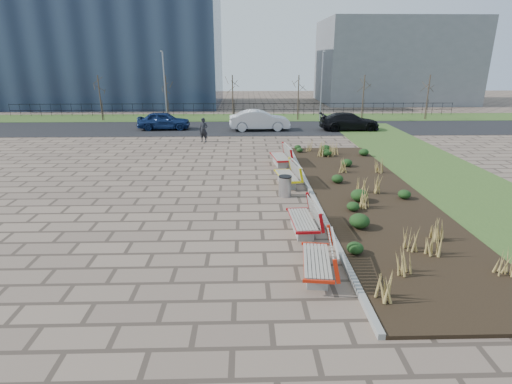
{
  "coord_description": "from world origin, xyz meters",
  "views": [
    {
      "loc": [
        1.13,
        -10.77,
        5.57
      ],
      "look_at": [
        1.5,
        3.0,
        0.9
      ],
      "focal_mm": 28.0,
      "sensor_mm": 36.0,
      "label": 1
    }
  ],
  "objects_px": {
    "litter_bin": "(285,186)",
    "lamp_east": "(321,87)",
    "bench_d": "(280,156)",
    "bench_c": "(287,174)",
    "bench_b": "(302,218)",
    "car_black": "(349,121)",
    "car_blue": "(164,121)",
    "bench_a": "(317,258)",
    "pedestrian": "(204,130)",
    "car_silver": "(260,120)",
    "lamp_west": "(165,87)"
  },
  "relations": [
    {
      "from": "pedestrian",
      "to": "litter_bin",
      "type": "bearing_deg",
      "value": -52.03
    },
    {
      "from": "bench_b",
      "to": "lamp_east",
      "type": "bearing_deg",
      "value": 75.81
    },
    {
      "from": "bench_b",
      "to": "lamp_west",
      "type": "bearing_deg",
      "value": 107.47
    },
    {
      "from": "car_blue",
      "to": "car_silver",
      "type": "height_order",
      "value": "car_silver"
    },
    {
      "from": "bench_b",
      "to": "car_black",
      "type": "xyz_separation_m",
      "value": [
        6.41,
        19.41,
        0.21
      ]
    },
    {
      "from": "litter_bin",
      "to": "lamp_east",
      "type": "relative_size",
      "value": 0.14
    },
    {
      "from": "bench_c",
      "to": "car_black",
      "type": "bearing_deg",
      "value": 58.61
    },
    {
      "from": "bench_d",
      "to": "bench_c",
      "type": "bearing_deg",
      "value": -96.66
    },
    {
      "from": "bench_a",
      "to": "lamp_east",
      "type": "distance_m",
      "value": 27.93
    },
    {
      "from": "pedestrian",
      "to": "car_blue",
      "type": "height_order",
      "value": "pedestrian"
    },
    {
      "from": "bench_c",
      "to": "car_silver",
      "type": "xyz_separation_m",
      "value": [
        -0.74,
        14.38,
        0.3
      ]
    },
    {
      "from": "car_silver",
      "to": "lamp_east",
      "type": "relative_size",
      "value": 0.79
    },
    {
      "from": "car_blue",
      "to": "car_black",
      "type": "relative_size",
      "value": 0.88
    },
    {
      "from": "car_black",
      "to": "lamp_east",
      "type": "xyz_separation_m",
      "value": [
        -1.41,
        5.12,
        2.33
      ]
    },
    {
      "from": "car_blue",
      "to": "litter_bin",
      "type": "bearing_deg",
      "value": -156.12
    },
    {
      "from": "litter_bin",
      "to": "lamp_west",
      "type": "xyz_separation_m",
      "value": [
        -8.77,
        20.9,
        2.61
      ]
    },
    {
      "from": "bench_a",
      "to": "car_silver",
      "type": "distance_m",
      "value": 22.41
    },
    {
      "from": "bench_a",
      "to": "car_black",
      "type": "distance_m",
      "value": 23.14
    },
    {
      "from": "bench_a",
      "to": "car_blue",
      "type": "distance_m",
      "value": 24.42
    },
    {
      "from": "bench_d",
      "to": "bench_a",
      "type": "bearing_deg",
      "value": -96.66
    },
    {
      "from": "bench_d",
      "to": "lamp_west",
      "type": "relative_size",
      "value": 0.35
    },
    {
      "from": "bench_b",
      "to": "car_black",
      "type": "bearing_deg",
      "value": 69.06
    },
    {
      "from": "bench_a",
      "to": "lamp_west",
      "type": "height_order",
      "value": "lamp_west"
    },
    {
      "from": "car_blue",
      "to": "car_silver",
      "type": "distance_m",
      "value": 7.69
    },
    {
      "from": "bench_c",
      "to": "lamp_east",
      "type": "xyz_separation_m",
      "value": [
        5.0,
        19.35,
        2.54
      ]
    },
    {
      "from": "bench_d",
      "to": "litter_bin",
      "type": "distance_m",
      "value": 5.19
    },
    {
      "from": "bench_c",
      "to": "litter_bin",
      "type": "xyz_separation_m",
      "value": [
        -0.23,
        -1.55,
        -0.07
      ]
    },
    {
      "from": "bench_b",
      "to": "pedestrian",
      "type": "xyz_separation_m",
      "value": [
        -4.74,
        15.07,
        0.32
      ]
    },
    {
      "from": "car_blue",
      "to": "car_black",
      "type": "xyz_separation_m",
      "value": [
        14.82,
        -0.69,
        -0.02
      ]
    },
    {
      "from": "bench_a",
      "to": "bench_d",
      "type": "bearing_deg",
      "value": 96.98
    },
    {
      "from": "pedestrian",
      "to": "car_blue",
      "type": "relative_size",
      "value": 0.4
    },
    {
      "from": "car_silver",
      "to": "lamp_east",
      "type": "height_order",
      "value": "lamp_east"
    },
    {
      "from": "bench_a",
      "to": "lamp_west",
      "type": "xyz_separation_m",
      "value": [
        -9.0,
        27.36,
        2.54
      ]
    },
    {
      "from": "bench_b",
      "to": "lamp_east",
      "type": "height_order",
      "value": "lamp_east"
    },
    {
      "from": "bench_c",
      "to": "litter_bin",
      "type": "height_order",
      "value": "bench_c"
    },
    {
      "from": "litter_bin",
      "to": "car_black",
      "type": "distance_m",
      "value": 17.11
    },
    {
      "from": "car_blue",
      "to": "lamp_east",
      "type": "bearing_deg",
      "value": -74.28
    },
    {
      "from": "car_blue",
      "to": "lamp_west",
      "type": "height_order",
      "value": "lamp_west"
    },
    {
      "from": "bench_c",
      "to": "lamp_east",
      "type": "height_order",
      "value": "lamp_east"
    },
    {
      "from": "bench_a",
      "to": "bench_b",
      "type": "height_order",
      "value": "same"
    },
    {
      "from": "car_silver",
      "to": "pedestrian",
      "type": "bearing_deg",
      "value": 134.9
    },
    {
      "from": "bench_c",
      "to": "car_silver",
      "type": "height_order",
      "value": "car_silver"
    },
    {
      "from": "bench_d",
      "to": "lamp_west",
      "type": "height_order",
      "value": "lamp_west"
    },
    {
      "from": "car_black",
      "to": "lamp_west",
      "type": "height_order",
      "value": "lamp_west"
    },
    {
      "from": "bench_d",
      "to": "litter_bin",
      "type": "bearing_deg",
      "value": -99.16
    },
    {
      "from": "pedestrian",
      "to": "car_black",
      "type": "bearing_deg",
      "value": 37.71
    },
    {
      "from": "litter_bin",
      "to": "car_black",
      "type": "bearing_deg",
      "value": 67.19
    },
    {
      "from": "bench_c",
      "to": "car_silver",
      "type": "distance_m",
      "value": 14.4
    },
    {
      "from": "bench_b",
      "to": "bench_c",
      "type": "relative_size",
      "value": 1.0
    },
    {
      "from": "lamp_west",
      "to": "bench_d",
      "type": "bearing_deg",
      "value": -60.19
    }
  ]
}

